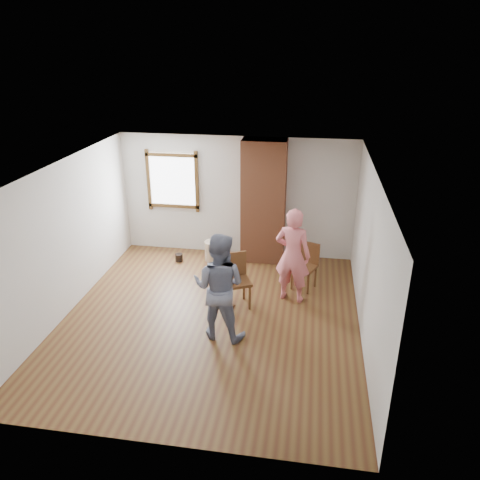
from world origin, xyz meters
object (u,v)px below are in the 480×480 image
Objects in this scene: dining_chair_left at (236,277)px; dining_chair_right at (306,263)px; stoneware_crock at (213,251)px; man at (219,287)px; person_pink at (293,255)px; side_table at (227,285)px.

dining_chair_right is (1.22, 0.83, -0.04)m from dining_chair_left.
stoneware_crock is 1.90m from dining_chair_left.
man reaches higher than person_pink.
side_table is at bearing -122.49° from dining_chair_right.
dining_chair_right is at bearing -103.11° from person_pink.
stoneware_crock is 0.72× the size of side_table.
stoneware_crock is 0.25× the size of man.
dining_chair_right is 0.50× the size of person_pink.
man is at bearing -75.42° from stoneware_crock.
dining_chair_left is 1.61× the size of side_table.
stoneware_crock is at bearing -25.75° from person_pink.
person_pink is (0.97, 0.32, 0.34)m from dining_chair_left.
dining_chair_right is (2.01, -0.86, 0.28)m from stoneware_crock.
person_pink is at bearing -120.67° from man.
side_table reaches higher than stoneware_crock.
side_table is at bearing 32.52° from person_pink.
person_pink reaches higher than stoneware_crock.
man is at bearing 63.24° from person_pink.
dining_chair_right is at bearing 9.49° from dining_chair_left.
dining_chair_left is 1.08m from person_pink.
dining_chair_right is at bearing -117.24° from man.
dining_chair_right is at bearing 34.29° from side_table.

